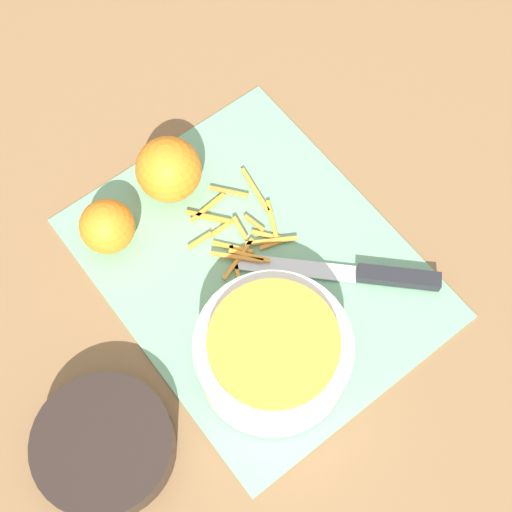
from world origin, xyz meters
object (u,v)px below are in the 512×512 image
at_px(knife, 374,275).
at_px(orange_right, 169,169).
at_px(bowl_speckled, 273,352).
at_px(orange_left, 107,227).
at_px(bowl_dark, 105,446).

relative_size(knife, orange_right, 2.34).
distance_m(bowl_speckled, knife, 0.17).
distance_m(orange_left, orange_right, 0.11).
height_order(bowl_speckled, bowl_dark, bowl_speckled).
relative_size(bowl_dark, orange_right, 1.84).
xyz_separation_m(bowl_speckled, knife, (0.01, -0.17, -0.03)).
distance_m(knife, orange_left, 0.33).
bearing_deg(bowl_speckled, orange_left, 13.64).
distance_m(bowl_dark, knife, 0.37).
bearing_deg(bowl_dark, knife, -94.11).
bearing_deg(bowl_dark, orange_left, -34.19).
xyz_separation_m(bowl_speckled, orange_left, (0.25, 0.06, -0.01)).
relative_size(knife, orange_left, 2.87).
height_order(bowl_speckled, orange_left, bowl_speckled).
height_order(knife, orange_right, orange_right).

